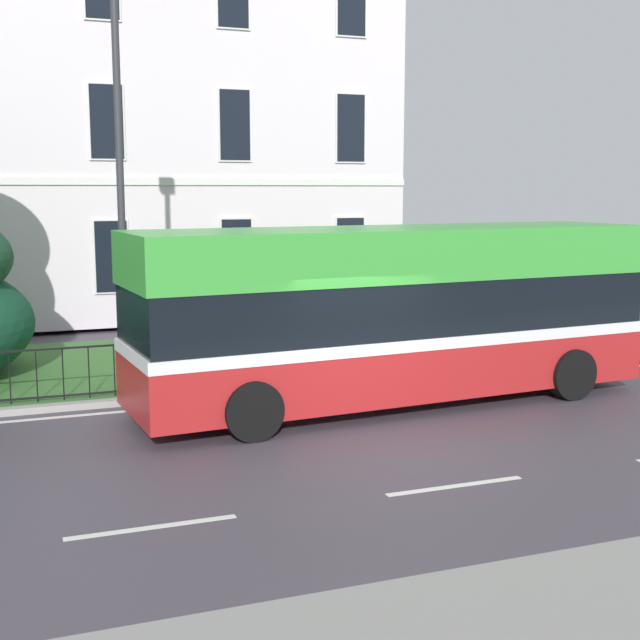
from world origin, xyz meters
The scene contains 5 objects.
ground_plane centered at (0.00, 1.28, -0.01)m, with size 60.00×56.00×0.18m.
georgian_townhouse centered at (-0.92, 17.54, 7.09)m, with size 14.29×10.54×13.87m.
iron_verge_railing centered at (-0.92, 4.40, 0.62)m, with size 18.15×0.04×0.97m.
single_decker_bus centered at (1.15, 2.52, 1.69)m, with size 9.80×3.11×3.22m.
street_lamp_post centered at (-3.31, 5.14, 4.53)m, with size 0.36×0.24×7.81m.
Camera 1 is at (-5.48, -11.34, 3.89)m, focal length 48.01 mm.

